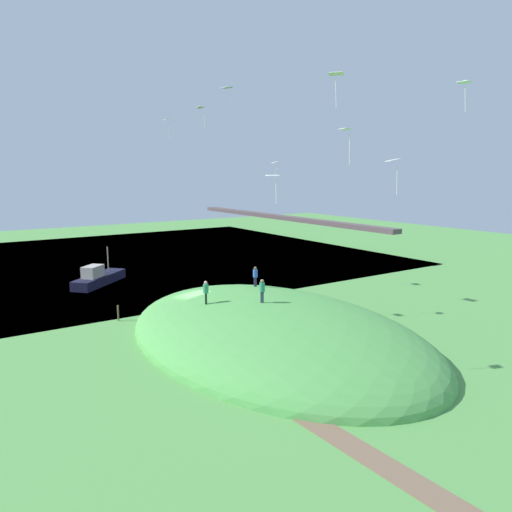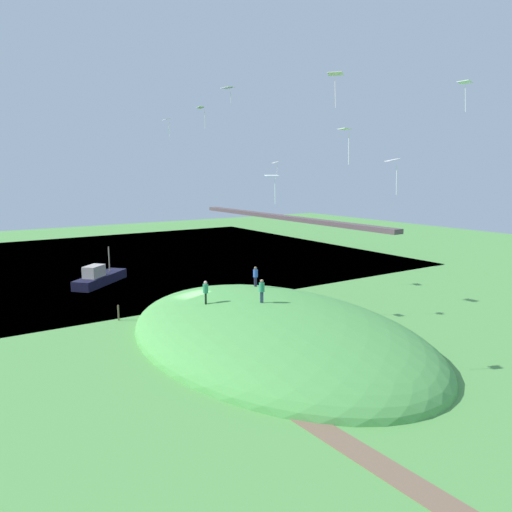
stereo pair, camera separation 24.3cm
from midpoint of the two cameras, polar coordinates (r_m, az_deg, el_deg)
ground_plane at (r=41.99m, az=-7.11°, el=-7.43°), size 160.00×160.00×0.00m
lake_water at (r=71.67m, az=-18.79°, el=-0.86°), size 56.83×80.00×0.40m
grass_hill at (r=37.27m, az=2.12°, el=-9.60°), size 28.72×18.83×5.76m
dirt_path at (r=22.76m, az=16.66°, el=-23.49°), size 13.26×1.71×0.04m
bridge_deck_far at (r=85.83m, az=3.28°, el=4.54°), size 51.14×1.80×0.70m
boat_on_lake at (r=57.07m, az=-17.75°, el=-2.43°), size 6.96×7.34×3.94m
person_near_shore at (r=35.81m, az=0.88°, el=-3.77°), size 0.58×0.58×1.76m
person_on_hilltop at (r=42.44m, az=0.10°, el=-2.12°), size 0.51×0.51×1.77m
person_with_child at (r=36.88m, az=-5.73°, el=-3.92°), size 0.52×0.52×1.79m
kite_0 at (r=29.20m, az=2.16°, el=9.16°), size 0.80×0.94×1.72m
kite_1 at (r=33.29m, az=15.94°, el=10.56°), size 1.35×1.23×2.34m
kite_2 at (r=31.11m, az=10.66°, el=14.06°), size 0.89×0.75×2.17m
kite_3 at (r=38.58m, az=23.43°, el=17.97°), size 0.91×0.65×2.08m
kite_4 at (r=46.26m, az=-3.15°, el=19.03°), size 1.28×0.97×1.37m
kite_5 at (r=32.24m, az=9.51°, el=20.06°), size 1.12×1.06×2.07m
kite_6 at (r=41.50m, az=-10.18°, el=15.31°), size 0.78×0.64×1.72m
kite_7 at (r=41.69m, az=-6.28°, el=16.67°), size 0.70×0.79×1.75m
kite_8 at (r=52.70m, az=2.43°, el=10.79°), size 1.07×0.90×1.88m
mooring_post at (r=42.96m, az=-15.65°, el=-6.41°), size 0.14×0.14×1.32m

